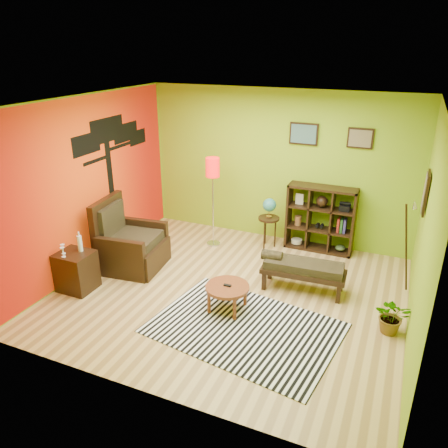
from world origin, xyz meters
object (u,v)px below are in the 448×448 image
at_px(coffee_table, 227,289).
at_px(cube_shelf, 321,219).
at_px(floor_lamp, 213,175).
at_px(potted_plant, 392,320).
at_px(armchair, 129,247).
at_px(globe_table, 269,211).
at_px(side_cabinet, 76,271).
at_px(bench, 301,268).

xyz_separation_m(coffee_table, cube_shelf, (0.78, 2.46, 0.27)).
distance_m(floor_lamp, potted_plant, 3.77).
bearing_deg(coffee_table, armchair, 164.48).
bearing_deg(globe_table, side_cabinet, -130.55).
height_order(coffee_table, globe_table, globe_table).
relative_size(armchair, floor_lamp, 0.71).
height_order(side_cabinet, cube_shelf, cube_shelf).
xyz_separation_m(armchair, bench, (2.84, 0.37, 0.02)).
bearing_deg(globe_table, potted_plant, -39.08).
distance_m(cube_shelf, bench, 1.54).
relative_size(cube_shelf, bench, 0.92).
height_order(globe_table, cube_shelf, cube_shelf).
bearing_deg(floor_lamp, armchair, -125.54).
height_order(bench, potted_plant, bench).
bearing_deg(cube_shelf, side_cabinet, -137.61).
distance_m(side_cabinet, potted_plant, 4.56).
distance_m(armchair, side_cabinet, 1.00).
bearing_deg(globe_table, armchair, -139.35).
bearing_deg(cube_shelf, armchair, -146.03).
distance_m(bench, potted_plant, 1.49).
bearing_deg(coffee_table, potted_plant, 9.26).
xyz_separation_m(coffee_table, side_cabinet, (-2.33, -0.39, -0.02)).
bearing_deg(potted_plant, coffee_table, -170.74).
relative_size(floor_lamp, globe_table, 1.77).
bearing_deg(potted_plant, side_cabinet, -170.66).
distance_m(coffee_table, side_cabinet, 2.36).
distance_m(side_cabinet, cube_shelf, 4.23).
height_order(floor_lamp, globe_table, floor_lamp).
distance_m(side_cabinet, globe_table, 3.44).
xyz_separation_m(side_cabinet, floor_lamp, (1.25, 2.27, 1.03)).
bearing_deg(bench, floor_lamp, 153.32).
bearing_deg(bench, globe_table, 126.10).
xyz_separation_m(globe_table, cube_shelf, (0.90, 0.25, -0.11)).
bearing_deg(coffee_table, side_cabinet, -170.59).
bearing_deg(coffee_table, floor_lamp, 119.75).
distance_m(coffee_table, potted_plant, 2.20).
xyz_separation_m(cube_shelf, potted_plant, (1.39, -2.10, -0.41)).
bearing_deg(armchair, cube_shelf, 33.97).
relative_size(floor_lamp, cube_shelf, 1.38).
bearing_deg(potted_plant, globe_table, 140.92).
relative_size(globe_table, bench, 0.72).
bearing_deg(potted_plant, cube_shelf, 123.40).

